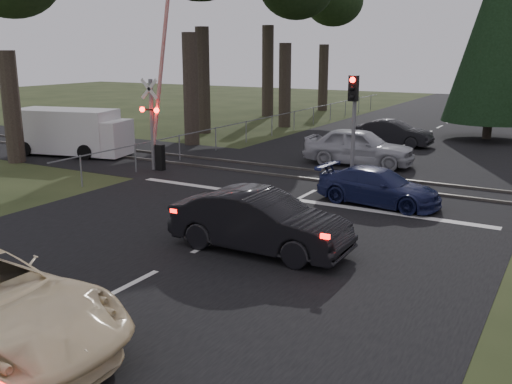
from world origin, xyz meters
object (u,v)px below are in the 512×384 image
Objects in this scene: traffic_signal_center at (353,112)px; blue_sedan at (379,187)px; crossing_signal at (156,122)px; silver_car at (359,147)px; white_van at (74,132)px; dark_car_far at (393,133)px; dark_hatchback at (260,222)px.

traffic_signal_center reaches higher than blue_sedan.
crossing_signal reaches higher than silver_car.
silver_car is 0.81× the size of white_van.
silver_car is 1.18× the size of blue_sedan.
crossing_signal is 9.98m from blue_sedan.
white_van is at bearing 89.87° from blue_sedan.
traffic_signal_center is (8.27, 0.89, 0.75)m from crossing_signal.
crossing_signal reaches higher than traffic_signal_center.
crossing_signal is 13.15m from dark_car_far.
dark_hatchback is (8.66, -6.56, -1.30)m from crossing_signal.
crossing_signal is 1.70× the size of traffic_signal_center.
crossing_signal is 5.93m from white_van.
dark_hatchback is 1.14× the size of dark_car_far.
traffic_signal_center is 7.74m from dark_hatchback.
dark_car_far is at bearing 5.37° from dark_hatchback.
dark_hatchback is 11.94m from silver_car.
traffic_signal_center is at bearing -167.95° from silver_car.
blue_sedan is at bearing -165.00° from dark_car_far.
traffic_signal_center is at bearing 2.29° from dark_hatchback.
dark_car_far is 0.69× the size of white_van.
dark_hatchback is at bearing -40.43° from white_van.
traffic_signal_center is 3.16m from blue_sedan.
dark_hatchback is at bearing -173.41° from dark_car_far.
dark_car_far is at bearing -1.60° from silver_car.
silver_car is at bearing 105.97° from traffic_signal_center.
silver_car reaches higher than blue_sedan.
crossing_signal is at bearing 149.29° from dark_car_far.
blue_sedan is 12.29m from dark_car_far.
traffic_signal_center is 0.69× the size of white_van.
dark_car_far reaches higher than blue_sedan.
crossing_signal reaches higher than white_van.
silver_car is at bearing 30.75° from blue_sedan.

